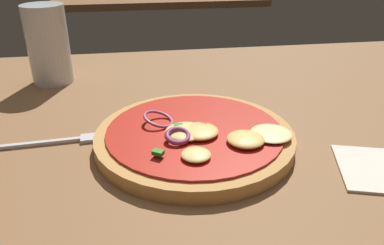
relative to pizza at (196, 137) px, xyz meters
The scene contains 4 objects.
dining_table 0.05m from the pizza, 157.37° to the right, with size 1.27×0.90×0.03m.
pizza is the anchor object (origin of this frame).
fork 0.18m from the pizza, behind, with size 0.19×0.03×0.01m.
beer_glass 0.34m from the pizza, 128.93° to the left, with size 0.07×0.07×0.13m.
Camera 1 is at (-0.03, -0.39, 0.26)m, focal length 35.60 mm.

